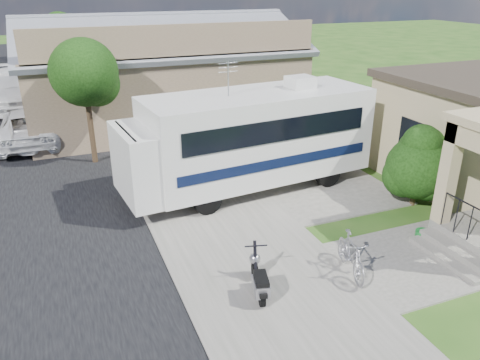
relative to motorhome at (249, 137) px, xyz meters
name	(u,v)px	position (x,y,z in m)	size (l,w,h in m)	color
ground	(297,263)	(-0.67, -4.60, -1.78)	(120.00, 120.00, 0.00)	#1F4713
sidewalk_slab	(162,145)	(-1.67, 5.40, -1.75)	(4.00, 80.00, 0.06)	#5D5C54
driveway_slab	(273,185)	(0.83, -0.10, -1.75)	(7.00, 6.00, 0.05)	#5D5C54
walk_slab	(424,258)	(2.33, -5.60, -1.75)	(4.00, 3.00, 0.05)	#5D5C54
warehouse	(161,79)	(-0.67, 9.37, 0.21)	(12.50, 8.40, 5.04)	brown
street_tree_a	(87,76)	(-4.37, 4.45, 1.47)	(2.44, 2.40, 4.58)	black
street_tree_b	(69,41)	(-4.37, 14.45, 1.62)	(2.44, 2.40, 4.73)	black
street_tree_c	(62,31)	(-4.37, 23.45, 1.33)	(2.44, 2.40, 4.42)	black
motorhome	(249,137)	(0.00, 0.00, 0.00)	(8.28, 3.30, 4.14)	silver
shrub	(418,164)	(4.21, -2.99, -0.47)	(2.08, 1.98, 2.55)	black
scooter	(259,279)	(-2.06, -5.41, -1.35)	(0.66, 1.42, 0.95)	black
bicycle	(351,257)	(0.21, -5.49, -1.29)	(0.46, 1.63, 0.98)	#939299
pickup_truck	(31,125)	(-6.63, 7.84, -1.04)	(2.46, 5.33, 1.48)	white
van	(17,88)	(-7.36, 15.00, -0.81)	(2.70, 6.63, 1.92)	white
garden_hose	(423,235)	(3.02, -4.79, -1.68)	(0.42, 0.42, 0.19)	#156B27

